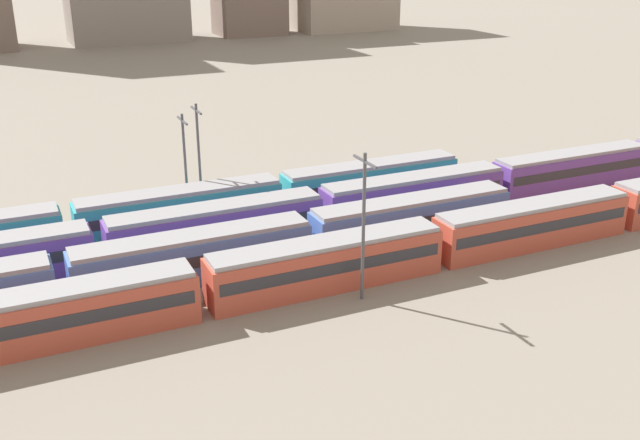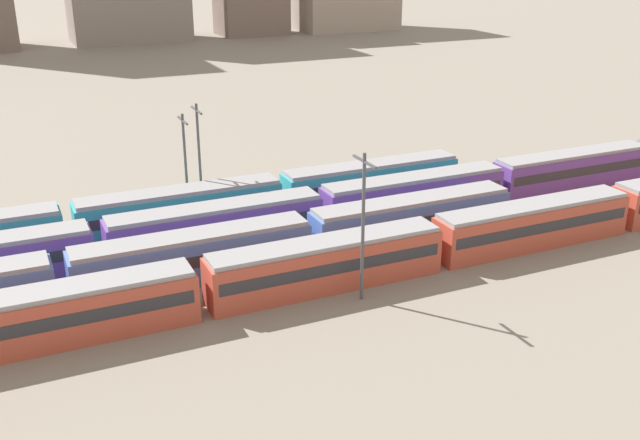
% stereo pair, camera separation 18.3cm
% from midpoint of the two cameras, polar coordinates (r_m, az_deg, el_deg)
% --- Properties ---
extents(ground_plane, '(600.00, 600.00, 0.00)m').
position_cam_midpoint_polar(ground_plane, '(57.58, -17.48, -4.74)').
color(ground_plane, gray).
extents(train_track_0, '(93.60, 3.06, 3.75)m').
position_cam_midpoint_polar(train_track_0, '(63.39, 16.10, -0.27)').
color(train_track_0, '#BC4C38').
rests_on(train_track_0, ground_plane).
extents(train_track_1, '(55.80, 3.06, 3.75)m').
position_cam_midpoint_polar(train_track_1, '(55.55, -9.88, -2.83)').
color(train_track_1, '#4C70BC').
rests_on(train_track_1, ground_plane).
extents(train_track_2, '(93.60, 3.06, 3.75)m').
position_cam_midpoint_polar(train_track_2, '(68.28, 7.19, 1.98)').
color(train_track_2, '#6B429E').
rests_on(train_track_2, ground_plane).
extents(train_track_3, '(55.80, 3.06, 3.75)m').
position_cam_midpoint_polar(train_track_3, '(65.31, -10.87, 0.84)').
color(train_track_3, teal).
rests_on(train_track_3, ground_plane).
extents(catenary_pole_0, '(0.24, 3.20, 10.84)m').
position_cam_midpoint_polar(catenary_pole_0, '(50.38, 3.30, -0.08)').
color(catenary_pole_0, '#4C4C51').
rests_on(catenary_pole_0, ground_plane).
extents(catenary_pole_1, '(0.24, 3.20, 9.63)m').
position_cam_midpoint_polar(catenary_pole_1, '(67.22, -10.52, 4.56)').
color(catenary_pole_1, '#4C4C51').
rests_on(catenary_pole_1, ground_plane).
extents(catenary_pole_3, '(0.24, 3.20, 10.44)m').
position_cam_midpoint_polar(catenary_pole_3, '(67.33, -9.47, 5.03)').
color(catenary_pole_3, '#4C4C51').
rests_on(catenary_pole_3, ground_plane).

